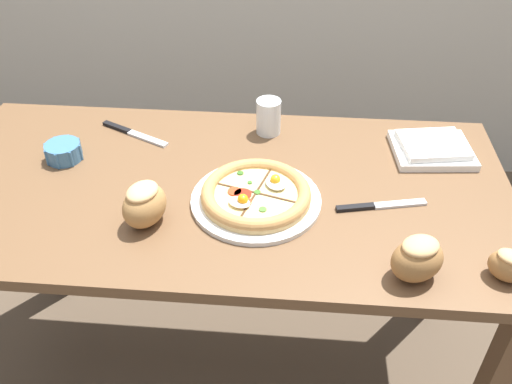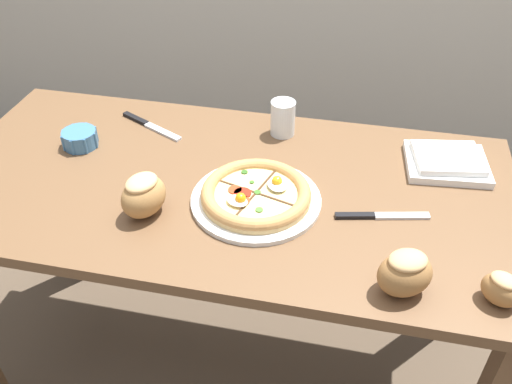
{
  "view_description": "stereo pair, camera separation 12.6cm",
  "coord_description": "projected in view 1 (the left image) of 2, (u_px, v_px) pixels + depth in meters",
  "views": [
    {
      "loc": [
        0.18,
        -1.05,
        1.59
      ],
      "look_at": [
        0.1,
        -0.06,
        0.8
      ],
      "focal_mm": 38.0,
      "sensor_mm": 36.0,
      "label": 1
    },
    {
      "loc": [
        0.3,
        -1.03,
        1.59
      ],
      "look_at": [
        0.1,
        -0.06,
        0.8
      ],
      "focal_mm": 38.0,
      "sensor_mm": 36.0,
      "label": 2
    }
  ],
  "objects": [
    {
      "name": "pizza",
      "position": [
        256.0,
        195.0,
        1.27
      ],
      "size": [
        0.31,
        0.31,
        0.05
      ],
      "color": "white",
      "rests_on": "dining_table"
    },
    {
      "name": "ramekin_bowl",
      "position": [
        63.0,
        151.0,
        1.41
      ],
      "size": [
        0.1,
        0.1,
        0.05
      ],
      "color": "teal",
      "rests_on": "dining_table"
    },
    {
      "name": "bread_piece_near",
      "position": [
        144.0,
        204.0,
        1.19
      ],
      "size": [
        0.12,
        0.14,
        0.1
      ],
      "rotation": [
        0.0,
        0.0,
        1.16
      ],
      "color": "#B27F47",
      "rests_on": "dining_table"
    },
    {
      "name": "knife_main",
      "position": [
        134.0,
        133.0,
        1.51
      ],
      "size": [
        0.21,
        0.12,
        0.01
      ],
      "rotation": [
        0.0,
        0.0,
        -0.46
      ],
      "color": "silver",
      "rests_on": "dining_table"
    },
    {
      "name": "knife_spare",
      "position": [
        380.0,
        206.0,
        1.27
      ],
      "size": [
        0.22,
        0.06,
        0.01
      ],
      "rotation": [
        0.0,
        0.0,
        0.22
      ],
      "color": "silver",
      "rests_on": "dining_table"
    },
    {
      "name": "bread_piece_far",
      "position": [
        508.0,
        265.0,
        1.07
      ],
      "size": [
        0.09,
        0.09,
        0.07
      ],
      "rotation": [
        0.0,
        0.0,
        2.56
      ],
      "color": "#A3703D",
      "rests_on": "dining_table"
    },
    {
      "name": "dining_table",
      "position": [
        221.0,
        220.0,
        1.41
      ],
      "size": [
        1.43,
        0.7,
        0.77
      ],
      "color": "brown",
      "rests_on": "ground_plane"
    },
    {
      "name": "ground_plane",
      "position": [
        229.0,
        367.0,
        1.81
      ],
      "size": [
        12.0,
        12.0,
        0.0
      ],
      "primitive_type": "plane",
      "color": "brown"
    },
    {
      "name": "bread_piece_mid",
      "position": [
        417.0,
        258.0,
        1.06
      ],
      "size": [
        0.13,
        0.12,
        0.1
      ],
      "rotation": [
        0.0,
        0.0,
        0.45
      ],
      "color": "#A3703D",
      "rests_on": "dining_table"
    },
    {
      "name": "napkin_folded",
      "position": [
        432.0,
        148.0,
        1.43
      ],
      "size": [
        0.22,
        0.19,
        0.04
      ],
      "rotation": [
        0.0,
        0.0,
        0.09
      ],
      "color": "white",
      "rests_on": "dining_table"
    },
    {
      "name": "water_glass",
      "position": [
        269.0,
        119.0,
        1.5
      ],
      "size": [
        0.07,
        0.07,
        0.1
      ],
      "color": "white",
      "rests_on": "dining_table"
    }
  ]
}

